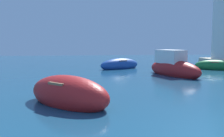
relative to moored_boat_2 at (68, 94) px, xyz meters
name	(u,v)px	position (x,y,z in m)	size (l,w,h in m)	color
moored_boat_2	(68,94)	(0.00, 0.00, 0.00)	(3.54, 3.55, 1.33)	#B21E1E
moored_boat_4	(173,67)	(6.78, 6.88, 0.17)	(2.83, 5.03, 2.03)	#B21E1E
moored_boat_5	(120,65)	(3.92, 11.62, -0.05)	(4.04, 2.86, 1.16)	#1E479E
moored_boat_6	(215,66)	(11.68, 9.73, -0.08)	(3.31, 2.88, 1.04)	#197233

